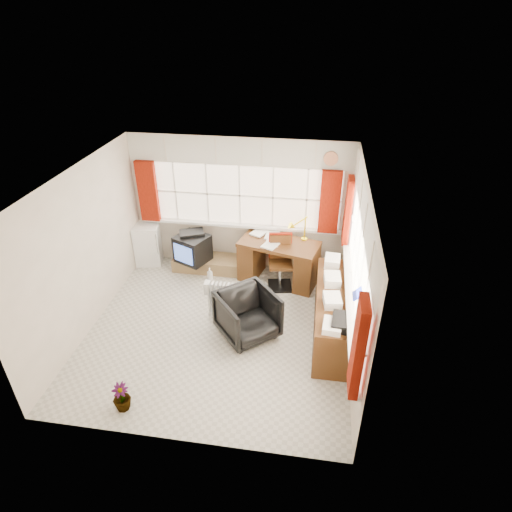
{
  "coord_description": "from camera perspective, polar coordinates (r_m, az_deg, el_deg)",
  "views": [
    {
      "loc": [
        1.37,
        -5.03,
        4.46
      ],
      "look_at": [
        0.51,
        0.55,
        1.08
      ],
      "focal_mm": 30.0,
      "sensor_mm": 36.0,
      "label": 1
    }
  ],
  "objects": [
    {
      "name": "window_back",
      "position": [
        7.93,
        -2.14,
        4.6
      ],
      "size": [
        3.7,
        0.12,
        3.6
      ],
      "color": "#FFE6C9",
      "rests_on": "room_walls"
    },
    {
      "name": "crt_tv",
      "position": [
        8.03,
        -8.48,
        1.0
      ],
      "size": [
        0.71,
        0.69,
        0.5
      ],
      "color": "black",
      "rests_on": "tv_bench"
    },
    {
      "name": "window_right",
      "position": [
        6.17,
        12.51,
        -4.68
      ],
      "size": [
        0.12,
        3.7,
        3.6
      ],
      "color": "#FFE6C9",
      "rests_on": "room_walls"
    },
    {
      "name": "desk_lamp",
      "position": [
        7.53,
        6.58,
        4.4
      ],
      "size": [
        0.18,
        0.16,
        0.47
      ],
      "color": "yellow",
      "rests_on": "desk"
    },
    {
      "name": "flower_vase",
      "position": [
        5.88,
        -17.51,
        -17.5
      ],
      "size": [
        0.26,
        0.26,
        0.4
      ],
      "primitive_type": "imported",
      "rotation": [
        0.0,
        0.0,
        -0.18
      ],
      "color": "black",
      "rests_on": "ground"
    },
    {
      "name": "overhead_cabinets",
      "position": [
        6.42,
        4.79,
        10.67
      ],
      "size": [
        3.98,
        3.98,
        0.48
      ],
      "color": "beige",
      "rests_on": "room_walls"
    },
    {
      "name": "mini_fridge",
      "position": [
        8.56,
        -14.19,
        1.59
      ],
      "size": [
        0.56,
        0.56,
        0.81
      ],
      "color": "white",
      "rests_on": "ground"
    },
    {
      "name": "task_chair",
      "position": [
        7.59,
        3.25,
        -0.37
      ],
      "size": [
        0.48,
        0.5,
        0.99
      ],
      "color": "black",
      "rests_on": "ground"
    },
    {
      "name": "curtains",
      "position": [
        6.69,
        3.99,
        4.14
      ],
      "size": [
        3.83,
        3.83,
        1.15
      ],
      "color": "maroon",
      "rests_on": "room_walls"
    },
    {
      "name": "room_walls",
      "position": [
        6.0,
        -5.64,
        1.18
      ],
      "size": [
        4.0,
        4.0,
        4.0
      ],
      "color": "beige",
      "rests_on": "ground"
    },
    {
      "name": "office_chair",
      "position": [
        6.52,
        -1.11,
        -7.89
      ],
      "size": [
        1.14,
        1.14,
        0.75
      ],
      "primitive_type": "imported",
      "rotation": [
        0.0,
        0.0,
        0.7
      ],
      "color": "black",
      "rests_on": "ground"
    },
    {
      "name": "credenza",
      "position": [
        6.64,
        10.05,
        -7.43
      ],
      "size": [
        0.5,
        2.0,
        0.85
      ],
      "color": "#562E14",
      "rests_on": "ground"
    },
    {
      "name": "ground",
      "position": [
        6.87,
        -5.0,
        -9.75
      ],
      "size": [
        4.0,
        4.0,
        0.0
      ],
      "primitive_type": "plane",
      "color": "beige",
      "rests_on": "ground"
    },
    {
      "name": "desk",
      "position": [
        7.72,
        3.04,
        -0.51
      ],
      "size": [
        1.51,
        1.0,
        0.83
      ],
      "color": "#562E14",
      "rests_on": "ground"
    },
    {
      "name": "spray_bottle_b",
      "position": [
        7.55,
        -4.93,
        -4.61
      ],
      "size": [
        0.11,
        0.11,
        0.17
      ],
      "primitive_type": "imported",
      "rotation": [
        0.0,
        0.0,
        -0.5
      ],
      "color": "#90D7C6",
      "rests_on": "ground"
    },
    {
      "name": "hifi_stack",
      "position": [
        8.1,
        -8.43,
        1.39
      ],
      "size": [
        0.62,
        0.51,
        0.56
      ],
      "color": "black",
      "rests_on": "tv_bench"
    },
    {
      "name": "spray_bottle_a",
      "position": [
        7.86,
        -6.16,
        -2.55
      ],
      "size": [
        0.14,
        0.14,
        0.3
      ],
      "primitive_type": "imported",
      "rotation": [
        0.0,
        0.0,
        0.28
      ],
      "color": "silver",
      "rests_on": "ground"
    },
    {
      "name": "file_tray",
      "position": [
        5.82,
        11.51,
        -8.67
      ],
      "size": [
        0.32,
        0.4,
        0.12
      ],
      "primitive_type": "cube",
      "rotation": [
        0.0,
        0.0,
        -0.1
      ],
      "color": "black",
      "rests_on": "credenza"
    },
    {
      "name": "radiator",
      "position": [
        7.0,
        -4.65,
        -6.16
      ],
      "size": [
        0.42,
        0.17,
        0.62
      ],
      "color": "white",
      "rests_on": "ground"
    },
    {
      "name": "tv_bench",
      "position": [
        8.25,
        -6.07,
        -0.96
      ],
      "size": [
        1.4,
        0.5,
        0.25
      ],
      "primitive_type": "cube",
      "color": "olive",
      "rests_on": "ground"
    }
  ]
}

